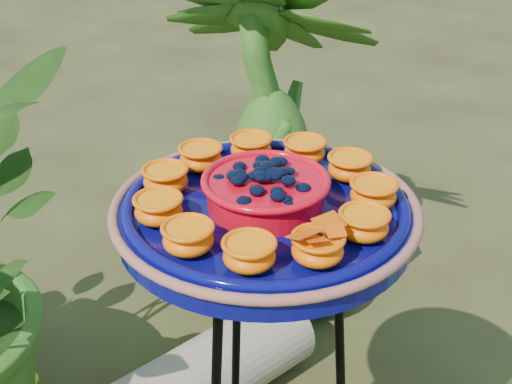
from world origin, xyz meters
TOP-DOWN VIEW (x-y plane):
  - feeder_dish at (-0.14, -0.14)m, footprint 0.57×0.57m
  - driftwood_log at (0.06, 0.36)m, footprint 0.66×0.25m
  - shrub_back_right at (0.54, 0.66)m, footprint 0.90×0.90m

SIDE VIEW (x-z plane):
  - driftwood_log at x=0.06m, z-range 0.00..0.22m
  - shrub_back_right at x=0.54m, z-range 0.00..1.15m
  - feeder_dish at x=-0.14m, z-range 0.91..1.01m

